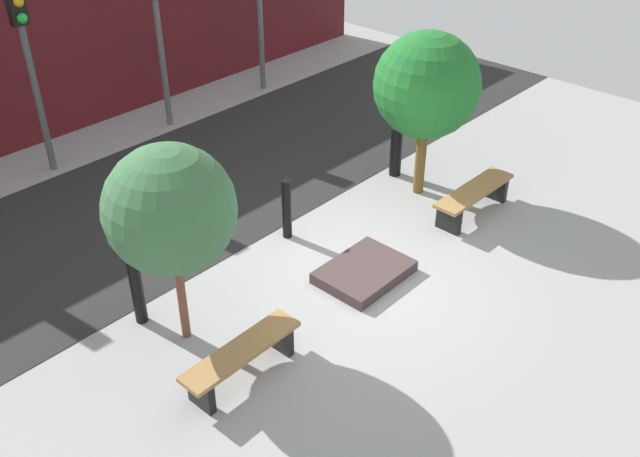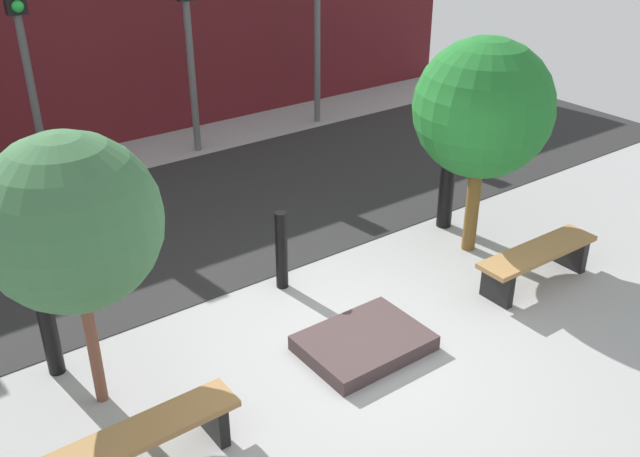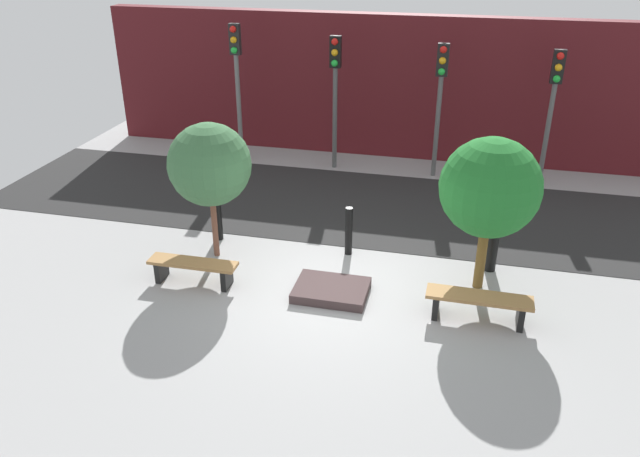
# 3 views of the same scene
# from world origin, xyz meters

# --- Properties ---
(ground_plane) EXTENTS (18.00, 18.00, 0.00)m
(ground_plane) POSITION_xyz_m (0.00, 0.00, 0.00)
(ground_plane) COLOR #969696
(road_strip) EXTENTS (18.00, 4.17, 0.01)m
(road_strip) POSITION_xyz_m (0.00, 3.79, 0.01)
(road_strip) COLOR #262626
(road_strip) RESTS_ON ground
(building_facade) EXTENTS (16.20, 0.50, 3.82)m
(building_facade) POSITION_xyz_m (0.00, 7.57, 1.91)
(building_facade) COLOR #511419
(building_facade) RESTS_ON ground
(bench_left) EXTENTS (1.64, 0.41, 0.45)m
(bench_left) POSITION_xyz_m (-2.53, -0.31, 0.32)
(bench_left) COLOR black
(bench_left) RESTS_ON ground
(bench_right) EXTENTS (1.73, 0.44, 0.47)m
(bench_right) POSITION_xyz_m (2.53, -0.31, 0.34)
(bench_right) COLOR black
(bench_right) RESTS_ON ground
(planter_bed) EXTENTS (1.29, 0.96, 0.17)m
(planter_bed) POSITION_xyz_m (0.00, -0.11, 0.09)
(planter_bed) COLOR #433333
(planter_bed) RESTS_ON ground
(tree_behind_left_bench) EXTENTS (1.57, 1.57, 2.70)m
(tree_behind_left_bench) POSITION_xyz_m (-2.53, 0.78, 1.91)
(tree_behind_left_bench) COLOR brown
(tree_behind_left_bench) RESTS_ON ground
(tree_behind_right_bench) EXTENTS (1.72, 1.72, 2.81)m
(tree_behind_right_bench) POSITION_xyz_m (2.53, 0.78, 1.93)
(tree_behind_right_bench) COLOR brown
(tree_behind_right_bench) RESTS_ON ground
(bollard_far_left) EXTENTS (0.16, 0.16, 0.98)m
(bollard_far_left) POSITION_xyz_m (-2.75, 1.45, 0.49)
(bollard_far_left) COLOR black
(bollard_far_left) RESTS_ON ground
(bollard_left) EXTENTS (0.15, 0.15, 1.00)m
(bollard_left) POSITION_xyz_m (0.00, 1.45, 0.50)
(bollard_left) COLOR black
(bollard_left) RESTS_ON ground
(bollard_center) EXTENTS (0.21, 0.21, 0.90)m
(bollard_center) POSITION_xyz_m (2.75, 1.45, 0.45)
(bollard_center) COLOR black
(bollard_center) RESTS_ON ground
(traffic_light_west) EXTENTS (0.28, 0.27, 3.64)m
(traffic_light_west) POSITION_xyz_m (-3.96, 6.16, 2.52)
(traffic_light_west) COLOR slate
(traffic_light_west) RESTS_ON ground
(traffic_light_mid_west) EXTENTS (0.28, 0.27, 3.44)m
(traffic_light_mid_west) POSITION_xyz_m (-1.32, 6.16, 2.38)
(traffic_light_mid_west) COLOR #4D4D4D
(traffic_light_mid_west) RESTS_ON ground
(traffic_light_mid_east) EXTENTS (0.28, 0.27, 3.36)m
(traffic_light_mid_east) POSITION_xyz_m (1.32, 6.16, 2.33)
(traffic_light_mid_east) COLOR #555555
(traffic_light_mid_east) RESTS_ON ground
(traffic_light_east) EXTENTS (0.28, 0.27, 3.33)m
(traffic_light_east) POSITION_xyz_m (3.96, 6.16, 2.31)
(traffic_light_east) COLOR #575757
(traffic_light_east) RESTS_ON ground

